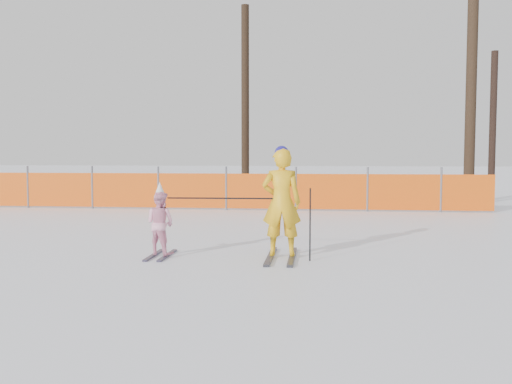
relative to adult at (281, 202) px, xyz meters
The scene contains 6 objects.
ground 0.99m from the adult, behind, with size 120.00×120.00×0.00m, color white.
adult is the anchor object (origin of this frame).
child 1.96m from the adult, behind, with size 0.60×1.00×1.19m.
ski_poles 0.42m from the adult, 166.03° to the right, with size 2.27×0.22×1.12m.
safety_fence 8.05m from the adult, 115.08° to the left, with size 17.46×0.06×1.25m.
tree_trunks 11.41m from the adult, 73.60° to the left, with size 8.55×1.19×7.03m.
Camera 1 is at (1.03, -8.87, 1.66)m, focal length 40.00 mm.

